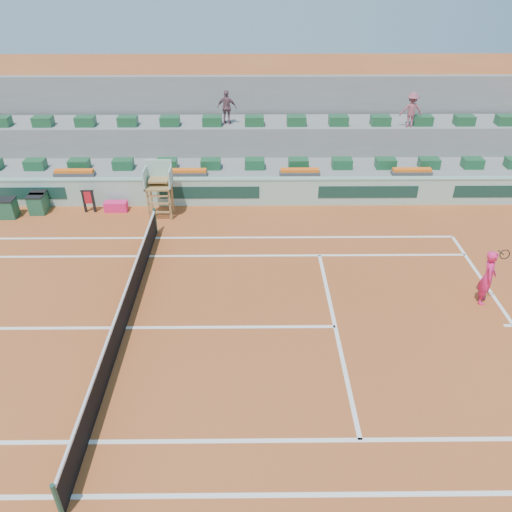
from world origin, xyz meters
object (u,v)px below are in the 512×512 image
Objects in this scene: player_bag at (116,206)px; drink_cooler_a at (37,204)px; tennis_player at (488,277)px; umpire_chair at (159,182)px.

player_bag is 1.16× the size of drink_cooler_a.
tennis_player reaches higher than drink_cooler_a.
umpire_chair reaches higher than drink_cooler_a.
umpire_chair is at bearing 151.20° from tennis_player.
drink_cooler_a is (-5.38, 0.20, -1.12)m from umpire_chair.
drink_cooler_a is 17.95m from tennis_player.
player_bag is 0.43× the size of tennis_player.
umpire_chair reaches higher than tennis_player.
tennis_player is at bearing -26.33° from player_bag.
umpire_chair is 1.05× the size of tennis_player.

